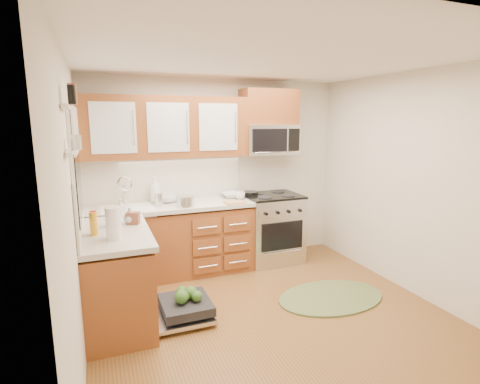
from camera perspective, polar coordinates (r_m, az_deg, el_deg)
name	(u,v)px	position (r m, az deg, el deg)	size (l,w,h in m)	color
floor	(272,317)	(4.01, 4.95, -18.45)	(3.50, 3.50, 0.00)	brown
ceiling	(277,59)	(3.54, 5.66, 19.58)	(3.50, 3.50, 0.00)	white
wall_back	(218,173)	(5.17, -3.38, 2.97)	(3.50, 0.04, 2.50)	beige
wall_front	(424,259)	(2.20, 26.23, -9.20)	(3.50, 0.04, 2.50)	beige
wall_left	(74,213)	(3.21, -23.96, -2.90)	(0.04, 3.50, 2.50)	beige
wall_right	(415,185)	(4.61, 25.15, 0.97)	(0.04, 3.50, 2.50)	beige
base_cabinet_back	(172,242)	(4.90, -10.34, -7.56)	(2.05, 0.60, 0.85)	brown
base_cabinet_left	(117,279)	(3.97, -18.27, -12.51)	(0.60, 1.25, 0.85)	brown
countertop_back	(171,206)	(4.76, -10.51, -2.17)	(2.07, 0.64, 0.05)	beige
countertop_left	(115,233)	(3.81, -18.54, -5.91)	(0.64, 1.27, 0.05)	beige
backsplash_back	(166,179)	(4.99, -11.28, 2.02)	(2.05, 0.02, 0.57)	beige
backsplash_left	(79,204)	(3.73, -23.35, -1.65)	(0.02, 1.25, 0.57)	beige
upper_cabinets	(166,127)	(4.78, -11.23, 9.65)	(2.05, 0.35, 0.75)	brown
cabinet_over_mw	(269,107)	(5.21, 4.43, 12.78)	(0.76, 0.35, 0.47)	brown
range	(272,228)	(5.29, 4.84, -5.45)	(0.76, 0.64, 0.95)	silver
microwave	(269,139)	(5.19, 4.48, 7.98)	(0.76, 0.38, 0.40)	silver
sink	(128,218)	(4.70, -16.73, -3.88)	(0.62, 0.50, 0.26)	white
dishwasher	(182,309)	(3.97, -8.84, -17.27)	(0.70, 0.60, 0.20)	silver
window	(76,167)	(3.65, -23.77, 3.48)	(0.03, 1.05, 1.05)	white
window_blind	(76,130)	(3.63, -23.77, 8.67)	(0.02, 0.96, 0.40)	white
shelf_upper	(66,107)	(2.78, -24.94, 11.67)	(0.04, 0.40, 0.03)	white
shelf_lower	(70,152)	(2.79, -24.44, 5.52)	(0.04, 0.40, 0.03)	white
rug	(331,297)	(4.48, 13.69, -15.30)	(1.25, 0.81, 0.02)	#59683B
skillet	(250,193)	(5.17, 1.57, -0.16)	(0.22, 0.22, 0.04)	black
stock_pot	(185,201)	(4.60, -8.34, -1.39)	(0.22, 0.22, 0.13)	silver
cutting_board	(235,202)	(4.75, -0.78, -1.60)	(0.26, 0.17, 0.02)	tan
canister	(159,200)	(4.69, -12.23, -1.13)	(0.10, 0.10, 0.16)	silver
paper_towel_roll	(113,223)	(3.49, -18.74, -4.53)	(0.13, 0.13, 0.29)	white
mustard_bottle	(94,224)	(3.68, -21.40, -4.53)	(0.07, 0.07, 0.22)	gold
red_bottle	(94,223)	(3.71, -21.40, -4.38)	(0.06, 0.06, 0.22)	#A90F0E
wooden_box	(133,218)	(3.95, -15.99, -3.84)	(0.12, 0.09, 0.12)	brown
blue_carton	(111,219)	(3.92, -19.03, -3.89)	(0.10, 0.06, 0.15)	teal
bowl_a	(232,195)	(5.09, -1.15, -0.45)	(0.29, 0.29, 0.07)	#999999
bowl_b	(168,198)	(4.90, -10.98, -0.95)	(0.30, 0.30, 0.09)	#999999
cup	(240,195)	(4.98, 0.01, -0.51)	(0.13, 0.13, 0.10)	#999999
soap_bottle_a	(155,190)	(4.85, -12.81, 0.32)	(0.13, 0.13, 0.34)	#999999
soap_bottle_b	(121,208)	(4.29, -17.72, -2.31)	(0.09, 0.09, 0.19)	#999999
soap_bottle_c	(130,216)	(3.96, -16.43, -3.46)	(0.13, 0.13, 0.17)	#999999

